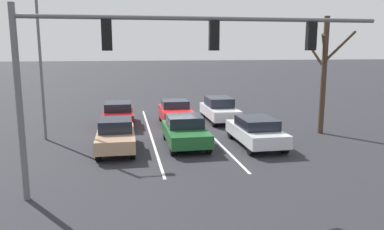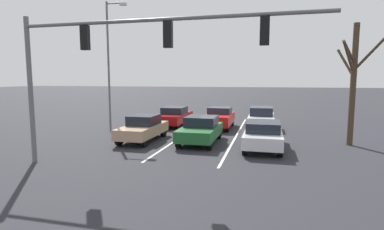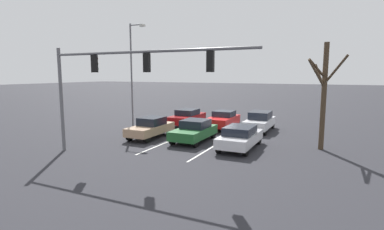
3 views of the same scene
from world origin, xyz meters
name	(u,v)px [view 3 (image 3 of 3)]	position (x,y,z in m)	size (l,w,h in m)	color
ground_plane	(219,130)	(0.00, 0.00, 0.00)	(240.00, 240.00, 0.00)	#28282D
lane_stripe_left_divider	(232,135)	(-1.65, 1.64, 0.01)	(0.12, 15.29, 0.01)	silver
lane_stripe_center_divider	(192,132)	(1.65, 1.64, 0.01)	(0.12, 15.29, 0.01)	silver
car_silver_leftlane_front	(240,137)	(-3.33, 5.21, 0.75)	(1.88, 4.42, 1.42)	silver
car_tan_rightlane_front	(151,127)	(3.49, 4.88, 0.76)	(1.73, 4.20, 1.49)	tan
car_darkgreen_midlane_front	(194,130)	(0.12, 4.58, 0.75)	(1.92, 4.18, 1.48)	#1E5928
car_white_leftlane_second	(260,121)	(-3.11, -1.20, 0.81)	(1.78, 4.39, 1.58)	silver
car_red_midlane_second	(223,120)	(-0.12, -0.68, 0.78)	(1.85, 4.01, 1.53)	red
car_maroon_rightlane_second	(187,117)	(3.45, -1.05, 0.74)	(1.84, 4.45, 1.45)	maroon
traffic_signal_gantry	(115,73)	(2.15, 10.27, 4.67)	(11.99, 0.37, 6.14)	slate
street_lamp_right_shoulder	(133,70)	(7.08, 2.03, 4.96)	(1.51, 0.24, 8.79)	slate
bare_tree_near	(324,92)	(-7.89, 3.30, 3.55)	(2.15, 2.49, 6.51)	#423323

